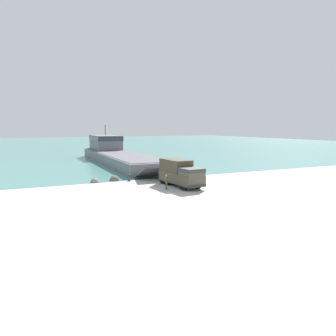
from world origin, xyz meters
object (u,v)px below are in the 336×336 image
(soldier_on_ramp, at_px, (166,181))
(mooring_bollard, at_px, (129,177))
(landing_craft, at_px, (116,153))
(military_truck, at_px, (180,173))

(soldier_on_ramp, xyz_separation_m, mooring_bollard, (-2.02, 7.13, -0.47))
(landing_craft, xyz_separation_m, mooring_bollard, (-5.35, -24.27, -1.26))
(soldier_on_ramp, bearing_deg, military_truck, 23.82)
(landing_craft, height_order, mooring_bollard, landing_craft)
(military_truck, height_order, mooring_bollard, military_truck)
(landing_craft, height_order, soldier_on_ramp, landing_craft)
(landing_craft, distance_m, soldier_on_ramp, 31.58)
(military_truck, height_order, soldier_on_ramp, military_truck)
(landing_craft, bearing_deg, soldier_on_ramp, -94.62)
(landing_craft, xyz_separation_m, soldier_on_ramp, (-3.33, -31.40, -0.79))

